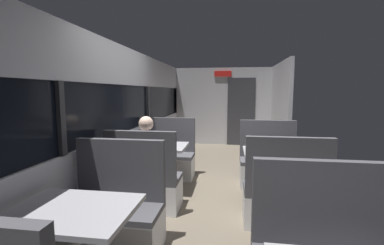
# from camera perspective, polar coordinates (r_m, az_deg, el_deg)

# --- Properties ---
(ground_plane) EXTENTS (3.30, 9.20, 0.02)m
(ground_plane) POSITION_cam_1_polar(r_m,az_deg,el_deg) (4.13, 4.46, -16.20)
(ground_plane) COLOR #665B4C
(carriage_window_panel_left) EXTENTS (0.09, 8.48, 2.30)m
(carriage_window_panel_left) POSITION_cam_1_polar(r_m,az_deg,el_deg) (4.19, -15.62, -0.23)
(carriage_window_panel_left) COLOR #B2B2B7
(carriage_window_panel_left) RESTS_ON ground_plane
(carriage_end_bulkhead) EXTENTS (2.90, 0.11, 2.30)m
(carriage_end_bulkhead) POSITION_cam_1_polar(r_m,az_deg,el_deg) (8.01, 7.01, 3.35)
(carriage_end_bulkhead) COLOR #B2B2B7
(carriage_end_bulkhead) RESTS_ON ground_plane
(carriage_aisle_panel_right) EXTENTS (0.08, 2.40, 2.30)m
(carriage_aisle_panel_right) POSITION_cam_1_polar(r_m,az_deg,el_deg) (6.92, 18.38, 2.65)
(carriage_aisle_panel_right) COLOR #B2B2B7
(carriage_aisle_panel_right) RESTS_ON ground_plane
(dining_table_near_window) EXTENTS (0.90, 0.70, 0.74)m
(dining_table_near_window) POSITION_cam_1_polar(r_m,az_deg,el_deg) (2.26, -24.29, -18.84)
(dining_table_near_window) COLOR #9E9EA3
(dining_table_near_window) RESTS_ON ground_plane
(bench_near_window_facing_entry) EXTENTS (0.95, 0.50, 1.10)m
(bench_near_window_facing_entry) POSITION_cam_1_polar(r_m,az_deg,el_deg) (2.95, -16.24, -19.01)
(bench_near_window_facing_entry) COLOR silver
(bench_near_window_facing_entry) RESTS_ON ground_plane
(dining_table_mid_window) EXTENTS (0.90, 0.70, 0.74)m
(dining_table_mid_window) POSITION_cam_1_polar(r_m,az_deg,el_deg) (4.30, -7.28, -6.19)
(dining_table_mid_window) COLOR #9E9EA3
(dining_table_mid_window) RESTS_ON ground_plane
(bench_mid_window_facing_end) EXTENTS (0.95, 0.50, 1.10)m
(bench_mid_window_facing_end) POSITION_cam_1_polar(r_m,az_deg,el_deg) (3.75, -10.16, -13.16)
(bench_mid_window_facing_end) COLOR silver
(bench_mid_window_facing_end) RESTS_ON ground_plane
(bench_mid_window_facing_entry) EXTENTS (0.95, 0.50, 1.10)m
(bench_mid_window_facing_entry) POSITION_cam_1_polar(r_m,az_deg,el_deg) (5.03, -5.07, -7.91)
(bench_mid_window_facing_entry) COLOR silver
(bench_mid_window_facing_entry) RESTS_ON ground_plane
(dining_table_rear_aisle) EXTENTS (0.90, 0.70, 0.74)m
(dining_table_rear_aisle) POSITION_cam_1_polar(r_m,az_deg,el_deg) (4.01, 17.57, -7.41)
(dining_table_rear_aisle) COLOR #9E9EA3
(dining_table_rear_aisle) RESTS_ON ground_plane
(bench_rear_aisle_facing_end) EXTENTS (0.95, 0.50, 1.10)m
(bench_rear_aisle_facing_end) POSITION_cam_1_polar(r_m,az_deg,el_deg) (3.44, 19.29, -15.25)
(bench_rear_aisle_facing_end) COLOR silver
(bench_rear_aisle_facing_end) RESTS_ON ground_plane
(bench_rear_aisle_facing_entry) EXTENTS (0.95, 0.50, 1.10)m
(bench_rear_aisle_facing_entry) POSITION_cam_1_polar(r_m,az_deg,el_deg) (4.75, 16.09, -9.02)
(bench_rear_aisle_facing_entry) COLOR silver
(bench_rear_aisle_facing_entry) RESTS_ON ground_plane
(seated_passenger) EXTENTS (0.47, 0.55, 1.26)m
(seated_passenger) POSITION_cam_1_polar(r_m,az_deg,el_deg) (3.75, -9.87, -9.79)
(seated_passenger) COLOR #26262D
(seated_passenger) RESTS_ON ground_plane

